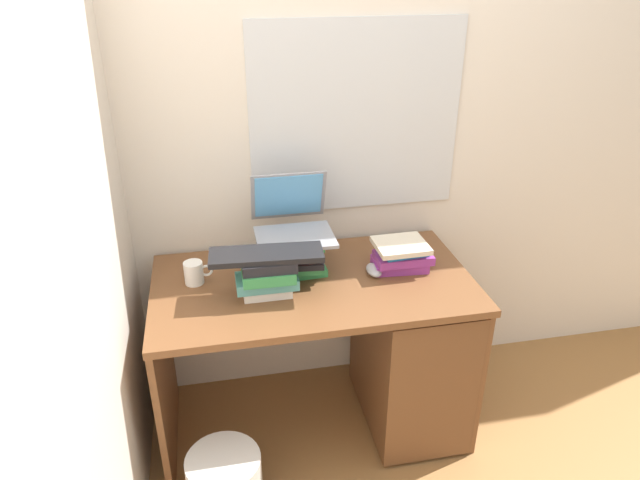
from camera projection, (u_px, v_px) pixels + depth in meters
ground_plane at (314, 421)px, 2.63m from camera, size 6.00×6.00×0.00m
wall_back at (296, 118)px, 2.39m from camera, size 6.00×0.06×2.60m
wall_left at (93, 160)px, 1.91m from camera, size 0.05×6.00×2.60m
desk at (387, 344)px, 2.48m from camera, size 1.27×0.69×0.75m
book_stack_tall at (296, 256)px, 2.32m from camera, size 0.24×0.21×0.16m
book_stack_keyboard_riser at (268, 274)px, 2.17m from camera, size 0.23×0.18×0.16m
book_stack_side at (401, 255)px, 2.36m from camera, size 0.24×0.19×0.12m
laptop at (292, 219)px, 2.31m from camera, size 0.31×0.31×0.23m
keyboard at (266, 255)px, 2.12m from camera, size 0.43×0.17×0.02m
computer_mouse at (374, 270)px, 2.34m from camera, size 0.06×0.10×0.04m
mug at (194, 273)px, 2.26m from camera, size 0.11×0.08×0.09m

